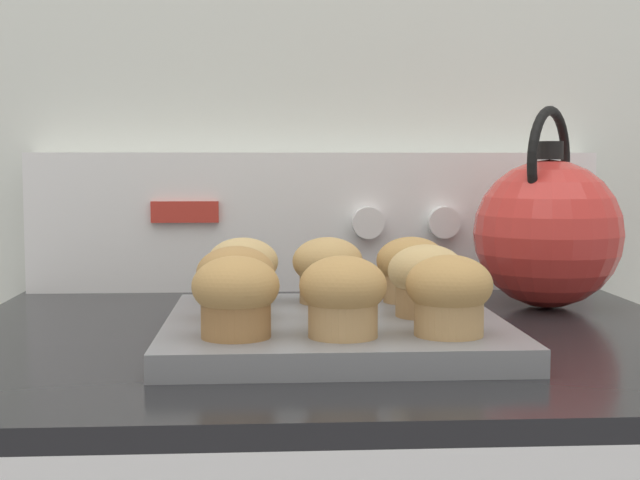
{
  "coord_description": "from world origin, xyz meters",
  "views": [
    {
      "loc": [
        -0.06,
        -0.52,
        1.1
      ],
      "look_at": [
        -0.01,
        0.25,
        1.03
      ],
      "focal_mm": 50.0,
      "sensor_mm": 36.0,
      "label": 1
    }
  ],
  "objects": [
    {
      "name": "muffin_r2_c1",
      "position": [
        -0.0,
        0.36,
        1.0
      ],
      "size": [
        0.07,
        0.07,
        0.07
      ],
      "color": "tan",
      "rests_on": "muffin_pan"
    },
    {
      "name": "muffin_pan",
      "position": [
        0.0,
        0.27,
        0.95
      ],
      "size": [
        0.3,
        0.3,
        0.02
      ],
      "color": "slate",
      "rests_on": "stove_range"
    },
    {
      "name": "muffin_r2_c0",
      "position": [
        -0.08,
        0.36,
        1.0
      ],
      "size": [
        0.07,
        0.07,
        0.07
      ],
      "color": "tan",
      "rests_on": "muffin_pan"
    },
    {
      "name": "control_panel",
      "position": [
        0.0,
        0.62,
        1.03
      ],
      "size": [
        0.72,
        0.07,
        0.17
      ],
      "color": "white",
      "rests_on": "stove_range"
    },
    {
      "name": "tea_kettle",
      "position": [
        0.25,
        0.45,
        1.03
      ],
      "size": [
        0.17,
        0.19,
        0.22
      ],
      "color": "red",
      "rests_on": "stove_range"
    },
    {
      "name": "muffin_r1_c2",
      "position": [
        0.08,
        0.28,
        1.0
      ],
      "size": [
        0.07,
        0.07,
        0.07
      ],
      "color": "#A37A4C",
      "rests_on": "muffin_pan"
    },
    {
      "name": "muffin_r0_c2",
      "position": [
        0.09,
        0.18,
        1.0
      ],
      "size": [
        0.07,
        0.07,
        0.07
      ],
      "color": "tan",
      "rests_on": "muffin_pan"
    },
    {
      "name": "wall_back",
      "position": [
        0.0,
        0.67,
        1.2
      ],
      "size": [
        8.0,
        0.05,
        2.4
      ],
      "color": "silver",
      "rests_on": "ground_plane"
    },
    {
      "name": "muffin_r0_c0",
      "position": [
        -0.09,
        0.19,
        1.0
      ],
      "size": [
        0.07,
        0.07,
        0.07
      ],
      "color": "olive",
      "rests_on": "muffin_pan"
    },
    {
      "name": "muffin_r2_c2",
      "position": [
        0.08,
        0.36,
        1.0
      ],
      "size": [
        0.07,
        0.07,
        0.07
      ],
      "color": "tan",
      "rests_on": "muffin_pan"
    },
    {
      "name": "muffin_r0_c1",
      "position": [
        0.0,
        0.18,
        1.0
      ],
      "size": [
        0.07,
        0.07,
        0.07
      ],
      "color": "tan",
      "rests_on": "muffin_pan"
    },
    {
      "name": "muffin_r1_c0",
      "position": [
        -0.09,
        0.27,
        1.0
      ],
      "size": [
        0.07,
        0.07,
        0.07
      ],
      "color": "tan",
      "rests_on": "muffin_pan"
    }
  ]
}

